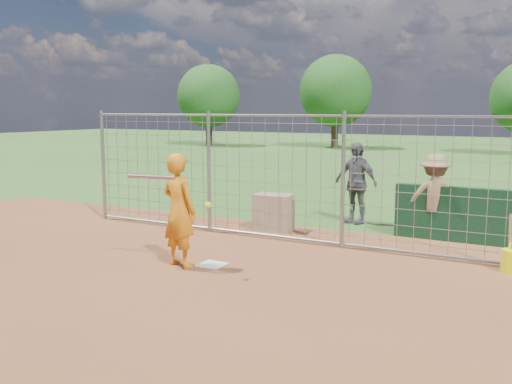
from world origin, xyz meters
The scene contains 11 objects.
ground centered at (0.00, 0.00, 0.00)m, with size 100.00×100.00×0.00m, color #2D591E.
infield_dirt centered at (0.00, -3.00, 0.01)m, with size 18.00×18.00×0.00m, color brown.
home_plate centered at (0.00, -0.20, 0.01)m, with size 0.43×0.43×0.02m, color silver.
dugout_wall centered at (3.40, 3.60, 0.55)m, with size 2.60×0.20×1.10m, color #11381E.
batter centered at (-0.44, -0.51, 0.96)m, with size 0.70×0.46×1.92m, color orange.
bystander_b centered at (0.92, 4.46, 0.94)m, with size 1.10×0.46×1.88m, color #545358.
bystander_c centered at (2.85, 3.67, 0.87)m, with size 1.12×0.64×1.73m, color #896B4B.
equipment_bin centered at (-0.36, 2.80, 0.40)m, with size 0.80×0.55×0.80m, color tan.
equipment_in_play centered at (-0.49, -0.82, 1.44)m, with size 1.58×0.21×0.46m.
bucket_with_bats centered at (4.50, 1.76, 0.25)m, with size 0.34×0.38×0.97m.
backstop_fence centered at (0.00, 2.00, 1.26)m, with size 9.08×0.08×2.60m.
Camera 1 is at (5.17, -8.07, 2.62)m, focal length 40.00 mm.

